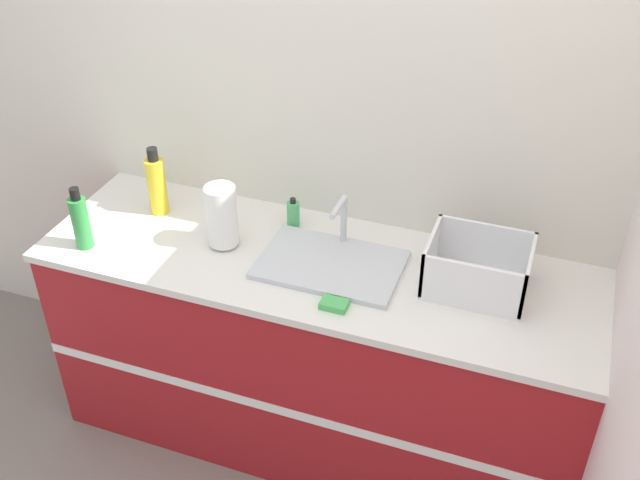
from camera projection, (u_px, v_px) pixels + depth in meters
wall_back at (350, 116)px, 2.71m from camera, size 4.42×0.06×2.60m
counter_cabinet at (318, 352)px, 2.93m from camera, size 2.04×0.66×0.89m
sink at (331, 262)px, 2.65m from camera, size 0.50×0.33×0.21m
paper_towel_roll at (222, 216)px, 2.70m from camera, size 0.11×0.11×0.24m
dish_rack at (477, 271)px, 2.52m from camera, size 0.34×0.26×0.18m
bottle_green at (81, 221)px, 2.70m from camera, size 0.06×0.06×0.25m
bottle_yellow at (157, 184)px, 2.88m from camera, size 0.07×0.07×0.28m
soap_dispenser at (293, 214)px, 2.84m from camera, size 0.05×0.05×0.12m
sponge at (334, 304)px, 2.46m from camera, size 0.09×0.06×0.02m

